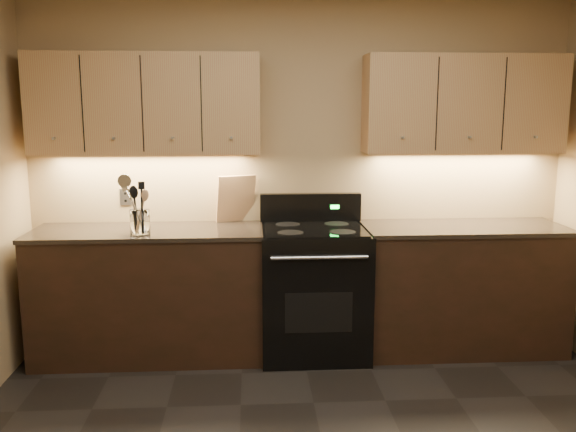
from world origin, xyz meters
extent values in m
cube|color=tan|center=(0.00, 2.00, 1.30)|extent=(4.00, 0.04, 2.60)
cube|color=black|center=(-1.10, 1.70, 0.45)|extent=(1.60, 0.60, 0.90)
cube|color=#342921|center=(-1.10, 1.70, 0.92)|extent=(1.62, 0.62, 0.03)
cube|color=black|center=(1.18, 1.70, 0.45)|extent=(1.44, 0.60, 0.90)
cube|color=#342921|center=(1.18, 1.70, 0.92)|extent=(1.46, 0.62, 0.03)
cube|color=black|center=(0.08, 1.68, 0.46)|extent=(0.76, 0.65, 0.92)
cube|color=black|center=(0.08, 1.68, 0.93)|extent=(0.70, 0.60, 0.01)
cube|color=black|center=(0.08, 1.96, 1.03)|extent=(0.76, 0.07, 0.22)
cube|color=#19FF33|center=(0.26, 1.92, 1.04)|extent=(0.06, 0.00, 0.03)
cylinder|color=silver|center=(0.08, 1.34, 0.80)|extent=(0.65, 0.02, 0.02)
cube|color=black|center=(0.08, 1.35, 0.41)|extent=(0.46, 0.00, 0.28)
cylinder|color=black|center=(-0.10, 1.53, 0.93)|extent=(0.18, 0.18, 0.00)
cylinder|color=black|center=(0.26, 1.53, 0.93)|extent=(0.18, 0.18, 0.00)
cylinder|color=black|center=(-0.10, 1.82, 0.93)|extent=(0.18, 0.18, 0.00)
cylinder|color=black|center=(0.26, 1.82, 0.93)|extent=(0.18, 0.18, 0.00)
cube|color=tan|center=(-1.10, 1.85, 1.80)|extent=(1.60, 0.30, 0.70)
cube|color=tan|center=(1.18, 1.85, 1.80)|extent=(1.44, 0.30, 0.70)
cube|color=#B2B5BA|center=(-1.30, 1.99, 1.12)|extent=(0.08, 0.01, 0.12)
cylinder|color=white|center=(-1.12, 1.55, 1.01)|extent=(0.17, 0.17, 0.17)
cylinder|color=white|center=(-1.12, 1.55, 0.94)|extent=(0.13, 0.13, 0.02)
cube|color=tan|center=(-0.48, 1.95, 1.11)|extent=(0.31, 0.19, 0.36)
camera|label=1|loc=(-0.37, -2.55, 1.78)|focal=38.00mm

